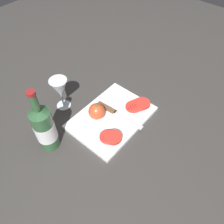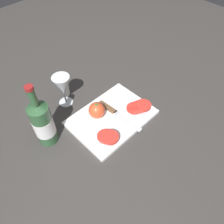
{
  "view_description": "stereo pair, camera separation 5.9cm",
  "coord_description": "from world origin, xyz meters",
  "px_view_note": "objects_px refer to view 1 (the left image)",
  "views": [
    {
      "loc": [
        0.5,
        0.4,
        0.83
      ],
      "look_at": [
        -0.0,
        -0.02,
        0.05
      ],
      "focal_mm": 35.0,
      "sensor_mm": 36.0,
      "label": 1
    },
    {
      "loc": [
        0.46,
        0.45,
        0.83
      ],
      "look_at": [
        -0.0,
        -0.02,
        0.05
      ],
      "focal_mm": 35.0,
      "sensor_mm": 36.0,
      "label": 2
    }
  ],
  "objects_px": {
    "wine_bottle": "(45,128)",
    "knife": "(111,110)",
    "tomato_slice_stack_far": "(138,105)",
    "whole_tomato": "(97,111)",
    "wine_glass": "(60,89)",
    "tomato_slice_stack_near": "(111,137)"
  },
  "relations": [
    {
      "from": "wine_glass",
      "to": "tomato_slice_stack_far",
      "type": "xyz_separation_m",
      "value": [
        -0.21,
        0.31,
        -0.07
      ]
    },
    {
      "from": "wine_bottle",
      "to": "whole_tomato",
      "type": "height_order",
      "value": "wine_bottle"
    },
    {
      "from": "tomato_slice_stack_near",
      "to": "tomato_slice_stack_far",
      "type": "height_order",
      "value": "tomato_slice_stack_far"
    },
    {
      "from": "knife",
      "to": "tomato_slice_stack_far",
      "type": "bearing_deg",
      "value": 43.97
    },
    {
      "from": "wine_bottle",
      "to": "tomato_slice_stack_near",
      "type": "bearing_deg",
      "value": 132.43
    },
    {
      "from": "wine_glass",
      "to": "tomato_slice_stack_near",
      "type": "distance_m",
      "value": 0.33
    },
    {
      "from": "wine_bottle",
      "to": "knife",
      "type": "bearing_deg",
      "value": 163.31
    },
    {
      "from": "wine_bottle",
      "to": "tomato_slice_stack_far",
      "type": "bearing_deg",
      "value": 155.97
    },
    {
      "from": "wine_bottle",
      "to": "knife",
      "type": "relative_size",
      "value": 1.25
    },
    {
      "from": "wine_glass",
      "to": "wine_bottle",
      "type": "bearing_deg",
      "value": 33.79
    },
    {
      "from": "wine_glass",
      "to": "tomato_slice_stack_far",
      "type": "distance_m",
      "value": 0.38
    },
    {
      "from": "tomato_slice_stack_near",
      "to": "knife",
      "type": "bearing_deg",
      "value": -140.49
    },
    {
      "from": "whole_tomato",
      "to": "knife",
      "type": "height_order",
      "value": "whole_tomato"
    },
    {
      "from": "wine_glass",
      "to": "knife",
      "type": "relative_size",
      "value": 0.65
    },
    {
      "from": "whole_tomato",
      "to": "tomato_slice_stack_far",
      "type": "distance_m",
      "value": 0.2
    },
    {
      "from": "wine_bottle",
      "to": "tomato_slice_stack_far",
      "type": "relative_size",
      "value": 2.79
    },
    {
      "from": "wine_glass",
      "to": "tomato_slice_stack_near",
      "type": "relative_size",
      "value": 1.56
    },
    {
      "from": "wine_bottle",
      "to": "wine_glass",
      "type": "bearing_deg",
      "value": -146.21
    },
    {
      "from": "wine_bottle",
      "to": "whole_tomato",
      "type": "xyz_separation_m",
      "value": [
        -0.24,
        0.06,
        -0.06
      ]
    },
    {
      "from": "wine_glass",
      "to": "tomato_slice_stack_far",
      "type": "relative_size",
      "value": 1.46
    },
    {
      "from": "wine_glass",
      "to": "knife",
      "type": "bearing_deg",
      "value": 117.38
    },
    {
      "from": "wine_bottle",
      "to": "tomato_slice_stack_far",
      "type": "distance_m",
      "value": 0.44
    }
  ]
}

